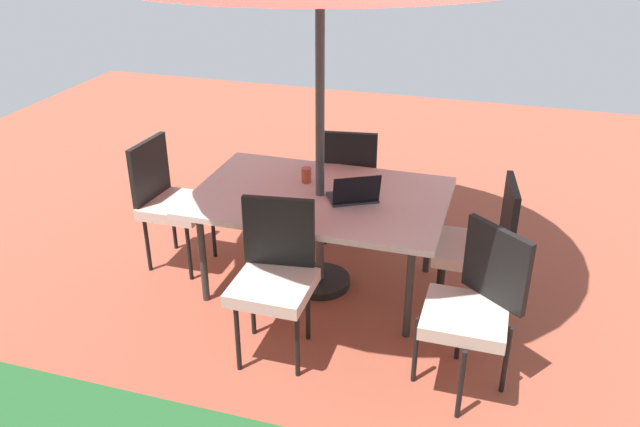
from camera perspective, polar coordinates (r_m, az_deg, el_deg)
ground_plane at (r=4.84m, az=0.00°, el=-6.31°), size 10.00×10.00×0.02m
dining_table at (r=4.51m, az=0.00°, el=1.10°), size 1.73×1.14×0.73m
chair_north at (r=3.94m, az=-3.99°, el=-5.19°), size 0.48×0.49×0.98m
chair_east at (r=4.99m, az=-13.00°, el=1.38°), size 0.47×0.46×0.98m
chair_northwest at (r=3.75m, az=13.28°, el=-7.68°), size 0.58×0.58×0.98m
chair_south at (r=5.21m, az=2.59°, el=3.17°), size 0.48×0.49×0.98m
chair_west at (r=4.38m, az=13.96°, el=-2.49°), size 0.49×0.48×0.98m
laptop at (r=4.37m, az=2.97°, el=1.63°), size 0.40×0.37×0.21m
cup at (r=4.65m, az=-1.19°, el=3.36°), size 0.07×0.07×0.11m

